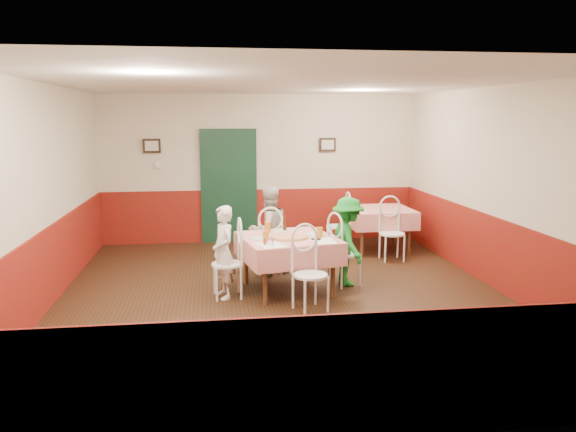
{
  "coord_description": "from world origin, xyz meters",
  "views": [
    {
      "loc": [
        -0.91,
        -7.18,
        2.37
      ],
      "look_at": [
        0.1,
        0.23,
        1.05
      ],
      "focal_mm": 35.0,
      "sensor_mm": 36.0,
      "label": 1
    }
  ],
  "objects": [
    {
      "name": "floor",
      "position": [
        0.0,
        0.0,
        0.0
      ],
      "size": [
        7.0,
        7.0,
        0.0
      ],
      "primitive_type": "plane",
      "color": "black",
      "rests_on": "ground"
    },
    {
      "name": "ceiling",
      "position": [
        0.0,
        0.0,
        2.8
      ],
      "size": [
        7.0,
        7.0,
        0.0
      ],
      "primitive_type": "plane",
      "color": "white",
      "rests_on": "back_wall"
    },
    {
      "name": "back_wall",
      "position": [
        0.0,
        3.5,
        1.4
      ],
      "size": [
        6.0,
        0.1,
        2.8
      ],
      "primitive_type": "cube",
      "color": "beige",
      "rests_on": "ground"
    },
    {
      "name": "front_wall",
      "position": [
        0.0,
        -3.5,
        1.4
      ],
      "size": [
        6.0,
        0.1,
        2.8
      ],
      "primitive_type": "cube",
      "color": "beige",
      "rests_on": "ground"
    },
    {
      "name": "left_wall",
      "position": [
        -3.0,
        0.0,
        1.4
      ],
      "size": [
        0.1,
        7.0,
        2.8
      ],
      "primitive_type": "cube",
      "color": "beige",
      "rests_on": "ground"
    },
    {
      "name": "right_wall",
      "position": [
        3.0,
        0.0,
        1.4
      ],
      "size": [
        0.1,
        7.0,
        2.8
      ],
      "primitive_type": "cube",
      "color": "beige",
      "rests_on": "ground"
    },
    {
      "name": "wainscot_back",
      "position": [
        0.0,
        3.48,
        0.5
      ],
      "size": [
        6.0,
        0.03,
        1.0
      ],
      "primitive_type": "cube",
      "color": "maroon",
      "rests_on": "ground"
    },
    {
      "name": "wainscot_front",
      "position": [
        0.0,
        -3.48,
        0.5
      ],
      "size": [
        6.0,
        0.03,
        1.0
      ],
      "primitive_type": "cube",
      "color": "maroon",
      "rests_on": "ground"
    },
    {
      "name": "wainscot_left",
      "position": [
        -2.98,
        0.0,
        0.5
      ],
      "size": [
        0.03,
        7.0,
        1.0
      ],
      "primitive_type": "cube",
      "color": "maroon",
      "rests_on": "ground"
    },
    {
      "name": "wainscot_right",
      "position": [
        2.98,
        0.0,
        0.5
      ],
      "size": [
        0.03,
        7.0,
        1.0
      ],
      "primitive_type": "cube",
      "color": "maroon",
      "rests_on": "ground"
    },
    {
      "name": "door",
      "position": [
        -0.6,
        3.45,
        1.05
      ],
      "size": [
        0.96,
        0.06,
        2.1
      ],
      "primitive_type": "cube",
      "color": "black",
      "rests_on": "ground"
    },
    {
      "name": "picture_left",
      "position": [
        -2.0,
        3.45,
        1.85
      ],
      "size": [
        0.32,
        0.03,
        0.26
      ],
      "primitive_type": "cube",
      "color": "black",
      "rests_on": "back_wall"
    },
    {
      "name": "picture_right",
      "position": [
        1.3,
        3.45,
        1.85
      ],
      "size": [
        0.32,
        0.03,
        0.26
      ],
      "primitive_type": "cube",
      "color": "black",
      "rests_on": "back_wall"
    },
    {
      "name": "thermostat",
      "position": [
        -1.9,
        3.45,
        1.5
      ],
      "size": [
        0.1,
        0.03,
        0.1
      ],
      "primitive_type": "cube",
      "color": "white",
      "rests_on": "back_wall"
    },
    {
      "name": "main_table",
      "position": [
        0.1,
        0.23,
        0.38
      ],
      "size": [
        1.44,
        1.44,
        0.77
      ],
      "primitive_type": "cube",
      "rotation": [
        0.0,
        0.0,
        0.2
      ],
      "color": "red",
      "rests_on": "ground"
    },
    {
      "name": "second_table",
      "position": [
        2.05,
        2.41,
        0.38
      ],
      "size": [
        1.12,
        1.12,
        0.77
      ],
      "primitive_type": "cube",
      "rotation": [
        0.0,
        0.0,
        0.0
      ],
      "color": "red",
      "rests_on": "ground"
    },
    {
      "name": "chair_left",
      "position": [
        -0.74,
        0.06,
        0.45
      ],
      "size": [
        0.45,
        0.45,
        0.9
      ],
      "primitive_type": null,
      "rotation": [
        0.0,
        0.0,
        -1.5
      ],
      "color": "white",
      "rests_on": "ground"
    },
    {
      "name": "chair_right",
      "position": [
        0.93,
        0.39,
        0.45
      ],
      "size": [
        0.55,
        0.55,
        0.9
      ],
      "primitive_type": null,
      "rotation": [
        0.0,
        0.0,
        1.96
      ],
      "color": "white",
      "rests_on": "ground"
    },
    {
      "name": "chair_far",
      "position": [
        -0.07,
        1.06,
        0.45
      ],
      "size": [
        0.43,
        0.43,
        0.9
      ],
      "primitive_type": null,
      "rotation": [
        0.0,
        0.0,
        3.12
      ],
      "color": "white",
      "rests_on": "ground"
    },
    {
      "name": "chair_near",
      "position": [
        0.26,
        -0.61,
        0.45
      ],
      "size": [
        0.53,
        0.53,
        0.9
      ],
      "primitive_type": null,
      "rotation": [
        0.0,
        0.0,
        0.32
      ],
      "color": "white",
      "rests_on": "ground"
    },
    {
      "name": "chair_second_a",
      "position": [
        1.3,
        2.41,
        0.45
      ],
      "size": [
        0.42,
        0.42,
        0.9
      ],
      "primitive_type": null,
      "rotation": [
        0.0,
        0.0,
        -1.57
      ],
      "color": "white",
      "rests_on": "ground"
    },
    {
      "name": "chair_second_b",
      "position": [
        2.05,
        1.66,
        0.45
      ],
      "size": [
        0.42,
        0.42,
        0.9
      ],
      "primitive_type": null,
      "rotation": [
        0.0,
        0.0,
        0.0
      ],
      "color": "white",
      "rests_on": "ground"
    },
    {
      "name": "pizza",
      "position": [
        0.11,
        0.17,
        0.78
      ],
      "size": [
        0.58,
        0.58,
        0.03
      ],
      "primitive_type": "cylinder",
      "rotation": [
        0.0,
        0.0,
        0.2
      ],
      "color": "#B74723",
      "rests_on": "main_table"
    },
    {
      "name": "plate_left",
      "position": [
        -0.3,
        0.15,
        0.77
      ],
      "size": [
        0.29,
        0.29,
        0.01
      ],
      "primitive_type": "cylinder",
      "rotation": [
        0.0,
        0.0,
        0.2
      ],
      "color": "white",
      "rests_on": "main_table"
    },
    {
      "name": "plate_right",
      "position": [
        0.49,
        0.32,
        0.77
      ],
      "size": [
        0.29,
        0.29,
        0.01
      ],
      "primitive_type": "cylinder",
      "rotation": [
        0.0,
        0.0,
        0.2
      ],
      "color": "white",
      "rests_on": "main_table"
    },
    {
      "name": "plate_far",
      "position": [
        0.02,
        0.61,
        0.77
      ],
      "size": [
        0.29,
        0.29,
        0.01
      ],
      "primitive_type": "cylinder",
      "rotation": [
        0.0,
        0.0,
        0.2
      ],
      "color": "white",
      "rests_on": "main_table"
    },
    {
      "name": "glass_a",
      "position": [
        -0.24,
        -0.07,
        0.83
      ],
      "size": [
        0.09,
        0.09,
        0.15
      ],
      "primitive_type": "cylinder",
      "rotation": [
        0.0,
        0.0,
        0.2
      ],
      "color": "#BF7219",
      "rests_on": "main_table"
    },
    {
      "name": "glass_b",
      "position": [
        0.52,
        0.11,
        0.83
      ],
      "size": [
        0.09,
        0.09,
        0.15
      ],
      "primitive_type": "cylinder",
      "rotation": [
        0.0,
        0.0,
        0.2
      ],
      "color": "#BF7219",
      "rests_on": "main_table"
    },
    {
      "name": "glass_c",
      "position": [
        -0.15,
        0.56,
        0.84
      ],
      "size": [
        0.1,
        0.1,
        0.15
      ],
      "primitive_type": "cylinder",
      "rotation": [
        0.0,
        0.0,
        0.2
      ],
      "color": "#BF7219",
      "rests_on": "main_table"
    },
    {
      "name": "beer_bottle",
      "position": [
        0.1,
        0.63,
        0.86
      ],
      "size": [
        0.06,
        0.06,
        0.2
      ],
      "primitive_type": "cylinder",
      "rotation": [
        0.0,
        0.0,
        0.2
      ],
      "color": "#381C0A",
      "rests_on": "main_table"
    },
    {
      "name": "shaker_a",
      "position": [
        -0.22,
        -0.25,
        0.81
      ],
      "size": [
        0.04,
        0.04,
        0.09
      ],
      "primitive_type": "cylinder",
      "rotation": [
        0.0,
        0.0,
        0.2
      ],
      "color": "silver",
      "rests_on": "main_table"
    },
    {
      "name": "shaker_b",
      "position": [
        -0.17,
        -0.31,
        0.81
      ],
      "size": [
        0.04,
        0.04,
        0.09
      ],
      "primitive_type": "cylinder",
      "rotation": [
        0.0,
        0.0,
        0.2
      ],
      "color": "silver",
      "rests_on": "main_table"
    },
    {
      "name": "shaker_c",
      "position": [
        -0.26,
        -0.21,
        0.81
      ],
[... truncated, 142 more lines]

